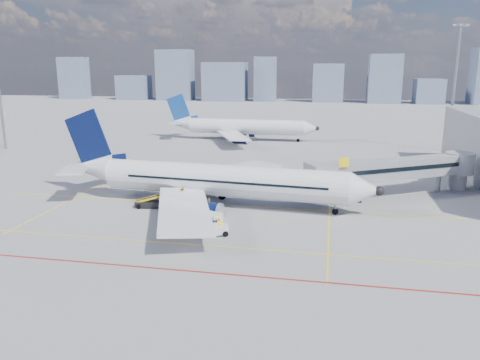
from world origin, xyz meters
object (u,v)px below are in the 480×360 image
object	(u,v)px
cargo_dolly	(205,221)
belt_loader	(154,202)
baggage_tug	(215,228)
ramp_worker	(220,226)
main_aircraft	(210,180)
second_aircraft	(240,127)

from	to	relation	value
cargo_dolly	belt_loader	bearing A→B (deg)	161.19
baggage_tug	ramp_worker	size ratio (longest dim) A/B	1.40
main_aircraft	ramp_worker	bearing A→B (deg)	-65.67
main_aircraft	cargo_dolly	bearing A→B (deg)	-74.05
baggage_tug	cargo_dolly	xyz separation A→B (m)	(-1.42, 1.08, 0.34)
second_aircraft	cargo_dolly	bearing A→B (deg)	-81.54
cargo_dolly	second_aircraft	bearing A→B (deg)	118.53
main_aircraft	cargo_dolly	world-z (taller)	main_aircraft
belt_loader	main_aircraft	bearing A→B (deg)	16.70
cargo_dolly	ramp_worker	size ratio (longest dim) A/B	2.14
second_aircraft	ramp_worker	distance (m)	65.39
second_aircraft	ramp_worker	xyz separation A→B (m)	(10.42, -64.52, -2.25)
cargo_dolly	ramp_worker	bearing A→B (deg)	-7.00
main_aircraft	baggage_tug	size ratio (longest dim) A/B	15.31
ramp_worker	belt_loader	bearing A→B (deg)	90.02
main_aircraft	belt_loader	size ratio (longest dim) A/B	6.66
baggage_tug	cargo_dolly	size ratio (longest dim) A/B	0.66
main_aircraft	second_aircraft	bearing A→B (deg)	101.72
baggage_tug	main_aircraft	bearing A→B (deg)	88.39
main_aircraft	belt_loader	world-z (taller)	main_aircraft
main_aircraft	belt_loader	xyz separation A→B (m)	(-6.59, -2.72, -2.56)
belt_loader	cargo_dolly	bearing A→B (deg)	-45.40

